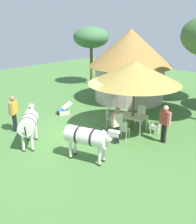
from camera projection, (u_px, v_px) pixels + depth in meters
name	position (u px, v px, depth m)	size (l,w,h in m)	color
ground_plane	(79.00, 133.00, 12.43)	(36.00, 36.00, 0.00)	#467438
thatched_hut	(130.00, 63.00, 16.70)	(5.27, 5.27, 4.52)	beige
shade_umbrella	(135.00, 73.00, 11.76)	(4.23, 4.23, 3.31)	brown
patio_dining_table	(133.00, 118.00, 12.49)	(1.40, 1.09, 0.74)	silver
patio_chair_near_lawn	(141.00, 113.00, 13.50)	(0.54, 0.53, 0.90)	silver
patio_chair_west_end	(110.00, 117.00, 12.96)	(0.55, 0.56, 0.90)	silver
patio_chair_east_end	(123.00, 129.00, 11.56)	(0.54, 0.53, 0.90)	white
patio_chair_near_hut	(157.00, 123.00, 12.15)	(0.56, 0.57, 0.90)	white
guest_beside_umbrella	(117.00, 122.00, 11.04)	(0.33, 0.56, 1.63)	#252527
guest_behind_table	(165.00, 121.00, 11.14)	(0.59, 0.29, 1.68)	#262429
standing_watcher	(14.00, 110.00, 12.29)	(0.44, 0.53, 1.73)	black
striped_lounge_chair	(64.00, 109.00, 14.87)	(0.78, 0.94, 0.63)	#3765A8
zebra_nearest_camera	(88.00, 137.00, 9.72)	(2.23, 1.10, 1.49)	silver
zebra_by_umbrella	(29.00, 123.00, 10.93)	(1.72, 1.56, 1.54)	silver
acacia_tree_left_background	(91.00, 38.00, 20.40)	(2.76, 2.76, 4.56)	brown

